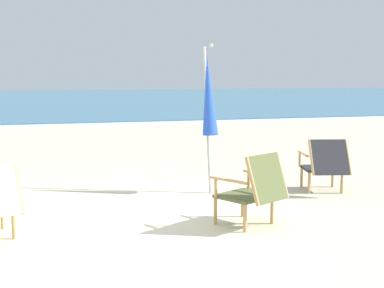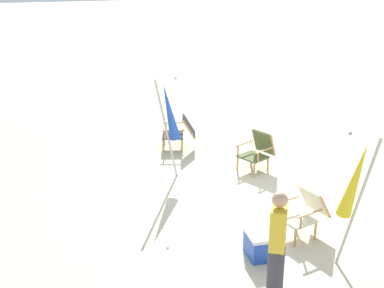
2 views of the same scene
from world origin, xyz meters
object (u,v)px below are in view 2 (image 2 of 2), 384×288
object	(u,v)px
umbrella_furled_blue	(169,113)
beach_chair_mid_center	(180,131)
beach_chair_back_left	(258,150)
person_near_chairs	(277,248)
beach_chair_back_right	(304,211)
cooler_box	(259,244)
umbrella_furled_yellow	(355,182)

from	to	relation	value
umbrella_furled_blue	beach_chair_mid_center	bearing A→B (deg)	-19.84
beach_chair_back_left	person_near_chairs	distance (m)	4.60
person_near_chairs	beach_chair_back_right	bearing A→B (deg)	-35.90
person_near_chairs	cooler_box	size ratio (longest dim) A/B	3.33
beach_chair_back_left	person_near_chairs	xyz separation A→B (m)	(-4.36, 1.38, 0.41)
person_near_chairs	cooler_box	bearing A→B (deg)	-10.50
beach_chair_back_left	person_near_chairs	bearing A→B (deg)	162.42
beach_chair_mid_center	person_near_chairs	size ratio (longest dim) A/B	0.54
beach_chair_mid_center	umbrella_furled_blue	world-z (taller)	umbrella_furled_blue
beach_chair_mid_center	person_near_chairs	xyz separation A→B (m)	(-5.98, 0.06, 0.42)
beach_chair_mid_center	beach_chair_back_left	bearing A→B (deg)	-140.82
beach_chair_back_right	person_near_chairs	size ratio (longest dim) A/B	0.56
umbrella_furled_yellow	beach_chair_back_left	bearing A→B (deg)	-0.02
cooler_box	person_near_chairs	bearing A→B (deg)	169.50
beach_chair_back_right	cooler_box	xyz separation A→B (m)	(-0.46, 0.95, -0.22)
beach_chair_back_left	cooler_box	distance (m)	3.44
beach_chair_mid_center	cooler_box	size ratio (longest dim) A/B	1.81
umbrella_furled_blue	umbrella_furled_yellow	size ratio (longest dim) A/B	1.00
beach_chair_back_right	beach_chair_back_left	world-z (taller)	beach_chair_back_left
beach_chair_mid_center	umbrella_furled_blue	distance (m)	1.90
beach_chair_mid_center	beach_chair_back_left	distance (m)	2.09
beach_chair_back_right	beach_chair_back_left	distance (m)	2.77
umbrella_furled_blue	cooler_box	bearing A→B (deg)	-167.88
beach_chair_back_right	cooler_box	bearing A→B (deg)	115.99
beach_chair_back_left	umbrella_furled_blue	size ratio (longest dim) A/B	0.41
beach_chair_back_left	person_near_chairs	world-z (taller)	person_near_chairs
cooler_box	umbrella_furled_yellow	bearing A→B (deg)	-115.40
beach_chair_mid_center	cooler_box	bearing A→B (deg)	-178.26
umbrella_furled_yellow	person_near_chairs	xyz separation A→B (m)	(-0.59, 1.38, -0.53)
beach_chair_mid_center	umbrella_furled_blue	size ratio (longest dim) A/B	0.42
beach_chair_back_right	cooler_box	size ratio (longest dim) A/B	1.85
beach_chair_mid_center	person_near_chairs	distance (m)	5.99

